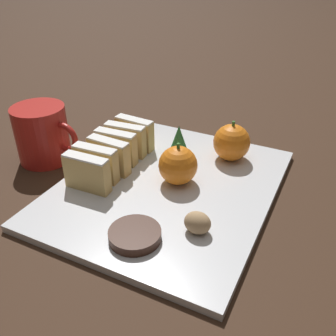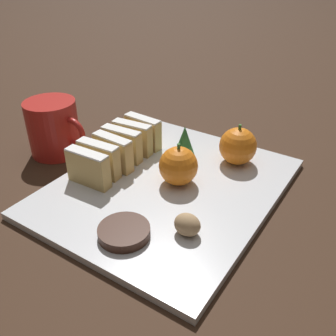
{
  "view_description": "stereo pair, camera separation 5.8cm",
  "coord_description": "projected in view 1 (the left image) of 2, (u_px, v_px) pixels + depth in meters",
  "views": [
    {
      "loc": [
        0.22,
        -0.45,
        0.35
      ],
      "look_at": [
        0.0,
        0.0,
        0.04
      ],
      "focal_mm": 40.0,
      "sensor_mm": 36.0,
      "label": 1
    },
    {
      "loc": [
        0.27,
        -0.42,
        0.35
      ],
      "look_at": [
        0.0,
        0.0,
        0.04
      ],
      "focal_mm": 40.0,
      "sensor_mm": 36.0,
      "label": 2
    }
  ],
  "objects": [
    {
      "name": "ground_plane",
      "position": [
        168.0,
        190.0,
        0.61
      ],
      "size": [
        6.0,
        6.0,
        0.0
      ],
      "primitive_type": "plane",
      "color": "#382316"
    },
    {
      "name": "serving_platter",
      "position": [
        168.0,
        187.0,
        0.6
      ],
      "size": [
        0.32,
        0.39,
        0.01
      ],
      "color": "silver",
      "rests_on": "ground_plane"
    },
    {
      "name": "stollen_slice_front",
      "position": [
        87.0,
        173.0,
        0.57
      ],
      "size": [
        0.08,
        0.02,
        0.06
      ],
      "color": "tan",
      "rests_on": "serving_platter"
    },
    {
      "name": "stollen_slice_second",
      "position": [
        96.0,
        163.0,
        0.6
      ],
      "size": [
        0.08,
        0.02,
        0.06
      ],
      "color": "tan",
      "rests_on": "serving_platter"
    },
    {
      "name": "stollen_slice_third",
      "position": [
        109.0,
        156.0,
        0.62
      ],
      "size": [
        0.08,
        0.02,
        0.06
      ],
      "color": "tan",
      "rests_on": "serving_platter"
    },
    {
      "name": "stollen_slice_fourth",
      "position": [
        116.0,
        147.0,
        0.65
      ],
      "size": [
        0.08,
        0.02,
        0.06
      ],
      "color": "tan",
      "rests_on": "serving_platter"
    },
    {
      "name": "stollen_slice_fifth",
      "position": [
        125.0,
        140.0,
        0.67
      ],
      "size": [
        0.08,
        0.03,
        0.06
      ],
      "color": "tan",
      "rests_on": "serving_platter"
    },
    {
      "name": "stollen_slice_sixth",
      "position": [
        135.0,
        133.0,
        0.69
      ],
      "size": [
        0.08,
        0.02,
        0.06
      ],
      "color": "tan",
      "rests_on": "serving_platter"
    },
    {
      "name": "orange_near",
      "position": [
        232.0,
        142.0,
        0.65
      ],
      "size": [
        0.06,
        0.06,
        0.07
      ],
      "color": "orange",
      "rests_on": "serving_platter"
    },
    {
      "name": "orange_far",
      "position": [
        178.0,
        165.0,
        0.59
      ],
      "size": [
        0.06,
        0.06,
        0.07
      ],
      "color": "orange",
      "rests_on": "serving_platter"
    },
    {
      "name": "walnut",
      "position": [
        197.0,
        223.0,
        0.5
      ],
      "size": [
        0.04,
        0.03,
        0.03
      ],
      "color": "tan",
      "rests_on": "serving_platter"
    },
    {
      "name": "chocolate_cookie",
      "position": [
        135.0,
        235.0,
        0.49
      ],
      "size": [
        0.07,
        0.07,
        0.01
      ],
      "color": "#381E14",
      "rests_on": "serving_platter"
    },
    {
      "name": "evergreen_sprig",
      "position": [
        179.0,
        142.0,
        0.66
      ],
      "size": [
        0.04,
        0.04,
        0.06
      ],
      "color": "#2D7538",
      "rests_on": "serving_platter"
    },
    {
      "name": "coffee_mug",
      "position": [
        43.0,
        134.0,
        0.67
      ],
      "size": [
        0.13,
        0.09,
        0.1
      ],
      "color": "red",
      "rests_on": "ground_plane"
    }
  ]
}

